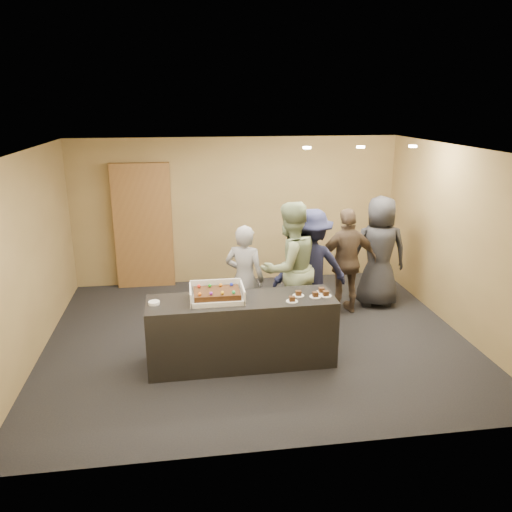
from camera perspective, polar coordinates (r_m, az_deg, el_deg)
name	(u,v)px	position (r m, az deg, el deg)	size (l,w,h in m)	color
room	(257,248)	(6.93, 0.07, 0.89)	(6.04, 6.00, 2.70)	black
serving_counter	(242,331)	(6.55, -1.65, -8.58)	(2.40, 0.70, 0.90)	black
storage_cabinet	(143,226)	(9.27, -12.75, 3.33)	(1.04, 0.15, 2.28)	brown
cake_box	(217,296)	(6.34, -4.50, -4.60)	(0.68, 0.47, 0.20)	white
sheet_cake	(217,293)	(6.30, -4.50, -4.25)	(0.58, 0.40, 0.11)	#351A0C
plate_stack	(154,303)	(6.32, -11.58, -5.26)	(0.14, 0.14, 0.04)	white
slice_a	(292,300)	(6.29, 4.14, -5.01)	(0.15, 0.15, 0.07)	white
slice_b	(298,294)	(6.48, 4.87, -4.36)	(0.15, 0.15, 0.07)	white
slice_c	(315,295)	(6.46, 6.80, -4.48)	(0.15, 0.15, 0.07)	white
slice_d	(322,291)	(6.61, 7.50, -3.98)	(0.15, 0.15, 0.07)	white
slice_e	(326,294)	(6.51, 7.98, -4.35)	(0.15, 0.15, 0.07)	white
person_server_grey	(245,279)	(7.33, -1.31, -2.61)	(0.59, 0.39, 1.62)	#95969B
person_sage_man	(289,268)	(7.29, 3.83, -1.37)	(0.95, 0.74, 1.96)	gray
person_navy_man	(310,267)	(7.63, 6.24, -1.25)	(1.15, 0.66, 1.79)	#1A1D3A
person_brown_extra	(347,261)	(8.09, 10.35, -0.62)	(1.01, 0.42, 1.72)	brown
person_dark_suit	(379,252)	(8.47, 13.87, 0.47)	(0.91, 0.59, 1.86)	#292A2F
ceiling_spotlights	(361,147)	(7.55, 11.87, 12.10)	(1.72, 0.12, 0.03)	#FFEAC6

